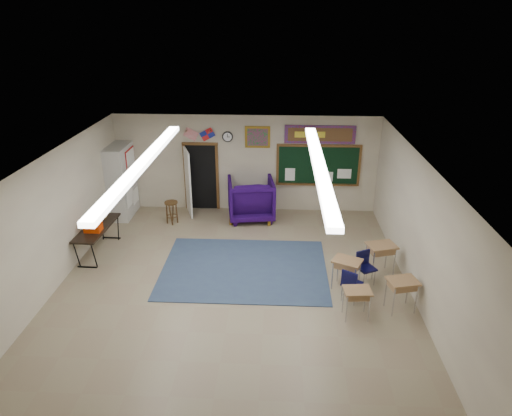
{
  "coord_description": "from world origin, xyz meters",
  "views": [
    {
      "loc": [
        0.96,
        -8.84,
        5.8
      ],
      "look_at": [
        0.45,
        1.5,
        1.32
      ],
      "focal_mm": 32.0,
      "sensor_mm": 36.0,
      "label": 1
    }
  ],
  "objects_px": {
    "student_desk_front_left": "(346,273)",
    "student_desk_front_right": "(380,258)",
    "folding_table": "(98,239)",
    "wooden_stool": "(172,212)",
    "wingback_armchair": "(251,199)"
  },
  "relations": [
    {
      "from": "wingback_armchair",
      "to": "wooden_stool",
      "type": "distance_m",
      "value": 2.38
    },
    {
      "from": "wingback_armchair",
      "to": "wooden_stool",
      "type": "xyz_separation_m",
      "value": [
        -2.31,
        -0.5,
        -0.27
      ]
    },
    {
      "from": "wingback_armchair",
      "to": "student_desk_front_right",
      "type": "height_order",
      "value": "wingback_armchair"
    },
    {
      "from": "wooden_stool",
      "to": "wingback_armchair",
      "type": "bearing_deg",
      "value": 12.23
    },
    {
      "from": "folding_table",
      "to": "student_desk_front_right",
      "type": "bearing_deg",
      "value": -3.4
    },
    {
      "from": "student_desk_front_right",
      "to": "folding_table",
      "type": "relative_size",
      "value": 0.43
    },
    {
      "from": "student_desk_front_left",
      "to": "student_desk_front_right",
      "type": "relative_size",
      "value": 0.96
    },
    {
      "from": "student_desk_front_left",
      "to": "folding_table",
      "type": "distance_m",
      "value": 6.33
    },
    {
      "from": "student_desk_front_right",
      "to": "wooden_stool",
      "type": "distance_m",
      "value": 6.14
    },
    {
      "from": "wooden_stool",
      "to": "student_desk_front_left",
      "type": "bearing_deg",
      "value": -34.75
    },
    {
      "from": "student_desk_front_left",
      "to": "student_desk_front_right",
      "type": "distance_m",
      "value": 1.11
    },
    {
      "from": "wooden_stool",
      "to": "folding_table",
      "type": "bearing_deg",
      "value": -128.62
    },
    {
      "from": "student_desk_front_left",
      "to": "folding_table",
      "type": "xyz_separation_m",
      "value": [
        -6.18,
        1.37,
        -0.0
      ]
    },
    {
      "from": "student_desk_front_right",
      "to": "wingback_armchair",
      "type": "bearing_deg",
      "value": 120.52
    },
    {
      "from": "wingback_armchair",
      "to": "student_desk_front_left",
      "type": "height_order",
      "value": "wingback_armchair"
    }
  ]
}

